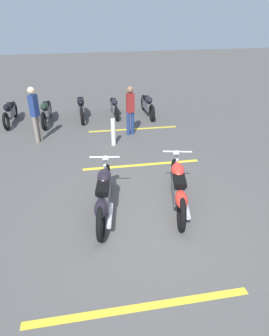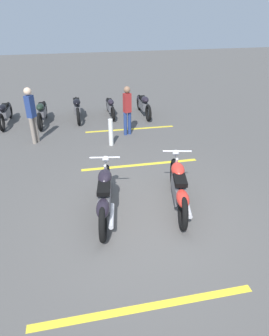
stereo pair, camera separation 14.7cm
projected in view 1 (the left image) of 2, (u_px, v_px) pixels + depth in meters
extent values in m
plane|color=#514F4C|center=(146.00, 219.00, 5.67)|extent=(60.00, 60.00, 0.00)
torus|color=black|center=(174.00, 173.00, 6.63)|extent=(0.67, 0.29, 0.67)
torus|color=black|center=(181.00, 214.00, 5.26)|extent=(0.67, 0.29, 0.67)
cube|color=#59595E|center=(178.00, 189.00, 5.86)|extent=(0.87, 0.45, 0.32)
ellipsoid|color=red|center=(178.00, 170.00, 5.95)|extent=(0.58, 0.42, 0.24)
ellipsoid|color=red|center=(181.00, 199.00, 5.29)|extent=(0.60, 0.39, 0.22)
cube|color=black|center=(180.00, 181.00, 5.61)|extent=(0.49, 0.35, 0.09)
cylinder|color=silver|center=(176.00, 168.00, 6.30)|extent=(0.27, 0.13, 0.56)
cylinder|color=silver|center=(178.00, 152.00, 6.06)|extent=(0.21, 0.60, 0.04)
sphere|color=silver|center=(176.00, 154.00, 6.30)|extent=(0.15, 0.15, 0.15)
cylinder|color=silver|center=(186.00, 207.00, 5.58)|extent=(0.70, 0.28, 0.09)
torus|color=black|center=(107.00, 179.00, 6.39)|extent=(0.68, 0.26, 0.67)
torus|color=black|center=(101.00, 223.00, 5.02)|extent=(0.68, 0.26, 0.67)
cube|color=#59595E|center=(104.00, 196.00, 5.62)|extent=(0.87, 0.41, 0.32)
ellipsoid|color=black|center=(104.00, 177.00, 5.72)|extent=(0.57, 0.39, 0.24)
ellipsoid|color=black|center=(101.00, 208.00, 5.05)|extent=(0.60, 0.36, 0.22)
cube|color=black|center=(103.00, 188.00, 5.38)|extent=(0.48, 0.34, 0.09)
cylinder|color=silver|center=(106.00, 174.00, 6.07)|extent=(0.27, 0.12, 0.56)
cylinder|color=silver|center=(105.00, 157.00, 5.82)|extent=(0.18, 0.61, 0.04)
sphere|color=silver|center=(106.00, 159.00, 6.07)|extent=(0.15, 0.15, 0.15)
cylinder|color=silver|center=(110.00, 215.00, 5.35)|extent=(0.70, 0.25, 0.09)
torus|color=black|center=(152.00, 113.00, 10.79)|extent=(0.65, 0.14, 0.65)
torus|color=black|center=(143.00, 103.00, 12.10)|extent=(0.65, 0.14, 0.65)
cube|color=#59595E|center=(147.00, 105.00, 11.45)|extent=(0.82, 0.26, 0.31)
ellipsoid|color=black|center=(149.00, 100.00, 11.09)|extent=(0.52, 0.30, 0.23)
ellipsoid|color=black|center=(144.00, 98.00, 11.86)|extent=(0.55, 0.26, 0.21)
cube|color=black|center=(147.00, 98.00, 11.43)|extent=(0.44, 0.26, 0.09)
torus|color=black|center=(117.00, 114.00, 10.85)|extent=(0.57, 0.12, 0.57)
torus|color=black|center=(112.00, 104.00, 12.00)|extent=(0.57, 0.12, 0.57)
cube|color=#59595E|center=(114.00, 107.00, 11.43)|extent=(0.72, 0.22, 0.27)
ellipsoid|color=black|center=(115.00, 102.00, 11.11)|extent=(0.45, 0.26, 0.20)
ellipsoid|color=black|center=(112.00, 101.00, 11.79)|extent=(0.49, 0.23, 0.19)
cube|color=black|center=(113.00, 100.00, 11.41)|extent=(0.38, 0.22, 0.08)
torus|color=black|center=(82.00, 116.00, 10.45)|extent=(0.67, 0.15, 0.66)
torus|color=black|center=(81.00, 105.00, 11.79)|extent=(0.67, 0.15, 0.66)
cube|color=#59595E|center=(81.00, 108.00, 11.12)|extent=(0.84, 0.26, 0.32)
ellipsoid|color=black|center=(81.00, 102.00, 10.75)|extent=(0.53, 0.30, 0.24)
ellipsoid|color=black|center=(80.00, 100.00, 11.54)|extent=(0.57, 0.27, 0.22)
cube|color=black|center=(80.00, 100.00, 11.10)|extent=(0.45, 0.26, 0.09)
torus|color=black|center=(44.00, 121.00, 9.95)|extent=(0.66, 0.18, 0.65)
torus|color=black|center=(49.00, 109.00, 11.28)|extent=(0.66, 0.18, 0.65)
cube|color=#59595E|center=(46.00, 112.00, 10.62)|extent=(0.84, 0.30, 0.31)
ellipsoid|color=black|center=(44.00, 106.00, 10.25)|extent=(0.53, 0.33, 0.23)
ellipsoid|color=black|center=(48.00, 104.00, 11.04)|extent=(0.57, 0.29, 0.21)
cube|color=black|center=(46.00, 104.00, 10.60)|extent=(0.45, 0.28, 0.09)
torus|color=black|center=(6.00, 121.00, 9.95)|extent=(0.64, 0.15, 0.64)
torus|color=black|center=(14.00, 109.00, 11.24)|extent=(0.64, 0.15, 0.64)
cube|color=#59595E|center=(10.00, 113.00, 10.60)|extent=(0.81, 0.27, 0.30)
ellipsoid|color=black|center=(7.00, 107.00, 10.24)|extent=(0.51, 0.30, 0.23)
ellipsoid|color=black|center=(13.00, 105.00, 11.01)|extent=(0.55, 0.27, 0.21)
cube|color=black|center=(10.00, 105.00, 10.58)|extent=(0.43, 0.26, 0.09)
cylinder|color=gray|center=(36.00, 130.00, 8.91)|extent=(0.12, 0.12, 0.84)
cylinder|color=gray|center=(39.00, 128.00, 9.05)|extent=(0.12, 0.12, 0.84)
cube|color=navy|center=(34.00, 106.00, 8.63)|extent=(0.31, 0.29, 0.67)
sphere|color=beige|center=(31.00, 91.00, 8.41)|extent=(0.23, 0.23, 0.23)
cylinder|color=navy|center=(132.00, 123.00, 9.58)|extent=(0.11, 0.11, 0.78)
cylinder|color=navy|center=(128.00, 124.00, 9.51)|extent=(0.11, 0.11, 0.78)
cube|color=maroon|center=(130.00, 103.00, 9.21)|extent=(0.23, 0.27, 0.62)
sphere|color=#8C664C|center=(130.00, 90.00, 9.01)|extent=(0.21, 0.21, 0.21)
cylinder|color=white|center=(113.00, 132.00, 8.73)|extent=(0.14, 0.14, 0.85)
cube|color=yellow|center=(140.00, 307.00, 3.93)|extent=(0.36, 3.20, 0.01)
cube|color=yellow|center=(142.00, 165.00, 7.72)|extent=(0.36, 3.20, 0.01)
cube|color=yellow|center=(133.00, 129.00, 10.17)|extent=(0.36, 3.20, 0.01)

